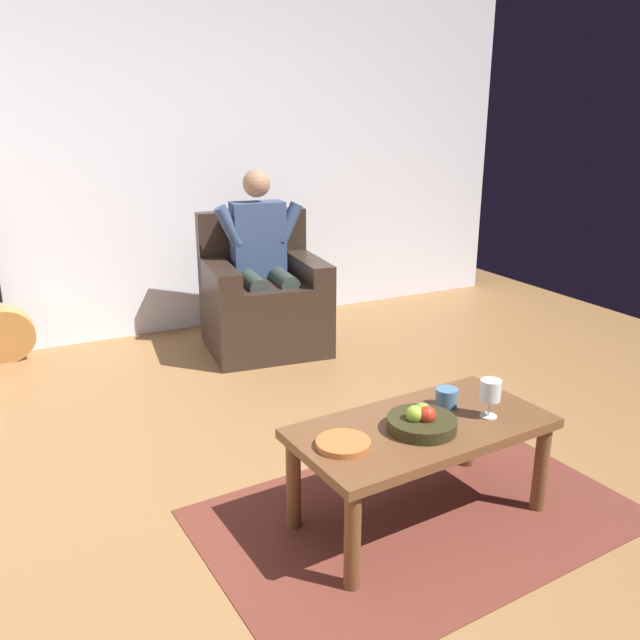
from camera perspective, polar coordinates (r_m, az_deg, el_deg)
ground_plane at (r=2.77m, az=3.67°, el=-18.04°), size 6.94×6.94×0.00m
wall_back at (r=4.99m, az=-13.87°, el=14.63°), size 5.94×0.06×2.79m
rug at (r=2.89m, az=8.47°, el=-16.45°), size 1.82×1.24×0.01m
armchair at (r=4.64m, az=-4.93°, el=1.57°), size 0.86×0.81×0.94m
person_seated at (r=4.53m, az=-4.96°, el=5.46°), size 0.63×0.60×1.24m
coffee_table at (r=2.71m, az=8.82°, el=-10.10°), size 1.08×0.60×0.43m
guitar at (r=4.85m, az=-25.79°, el=-0.75°), size 0.39×0.26×1.05m
wine_glass_near at (r=2.75m, az=14.55°, el=-6.09°), size 0.08×0.08×0.16m
fruit_bowl at (r=2.62m, az=8.81°, el=-8.70°), size 0.27×0.27×0.11m
decorative_dish at (r=2.48m, az=2.02°, el=-10.66°), size 0.21×0.21×0.02m
candle_jar at (r=2.83m, az=10.92°, el=-6.62°), size 0.09×0.09×0.08m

